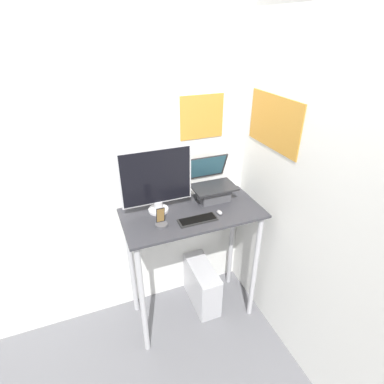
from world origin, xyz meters
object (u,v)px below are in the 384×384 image
at_px(monitor, 157,181).
at_px(keyboard, 198,220).
at_px(laptop, 213,189).
at_px(mouse, 219,212).
at_px(cell_phone, 161,222).
at_px(computer_tower, 201,284).

height_order(monitor, keyboard, monitor).
relative_size(laptop, mouse, 5.81).
height_order(laptop, monitor, monitor).
relative_size(laptop, cell_phone, 2.33).
distance_m(laptop, computer_tower, 1.00).
bearing_deg(laptop, monitor, -177.59).
xyz_separation_m(mouse, computer_tower, (-0.06, 0.19, -0.91)).
relative_size(cell_phone, computer_tower, 0.29).
bearing_deg(laptop, keyboard, -132.57).
relative_size(monitor, cell_phone, 3.62).
height_order(keyboard, computer_tower, keyboard).
bearing_deg(mouse, laptop, 78.61).
bearing_deg(computer_tower, laptop, 23.60).
bearing_deg(computer_tower, cell_phone, -156.42).
bearing_deg(mouse, monitor, 153.17).
relative_size(keyboard, mouse, 4.86).
distance_m(keyboard, computer_tower, 0.94).
relative_size(monitor, mouse, 9.04).
xyz_separation_m(laptop, keyboard, (-0.24, -0.26, -0.09)).
bearing_deg(monitor, cell_phone, -99.88).
distance_m(keyboard, mouse, 0.19).
xyz_separation_m(cell_phone, computer_tower, (0.40, 0.18, -0.93)).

